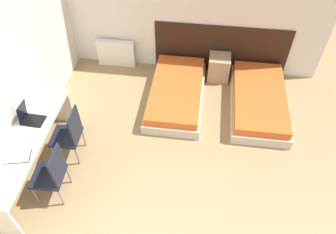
# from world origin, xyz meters

# --- Properties ---
(wall_back) EXTENTS (5.38, 0.05, 2.70)m
(wall_back) POSITION_xyz_m (0.00, 4.42, 1.35)
(wall_back) COLOR silver
(wall_back) RESTS_ON ground_plane
(wall_left) EXTENTS (0.05, 5.39, 2.70)m
(wall_left) POSITION_xyz_m (-2.22, 2.20, 1.35)
(wall_left) COLOR silver
(wall_left) RESTS_ON ground_plane
(headboard_panel) EXTENTS (2.59, 0.03, 1.03)m
(headboard_panel) POSITION_xyz_m (0.78, 4.38, 0.52)
(headboard_panel) COLOR black
(headboard_panel) RESTS_ON ground_plane
(bed_near_window) EXTENTS (0.99, 1.89, 0.33)m
(bed_near_window) POSITION_xyz_m (0.03, 3.40, 0.16)
(bed_near_window) COLOR beige
(bed_near_window) RESTS_ON ground_plane
(bed_near_door) EXTENTS (0.99, 1.89, 0.33)m
(bed_near_door) POSITION_xyz_m (1.53, 3.40, 0.16)
(bed_near_door) COLOR beige
(bed_near_door) RESTS_ON ground_plane
(nightstand) EXTENTS (0.41, 0.40, 0.51)m
(nightstand) POSITION_xyz_m (0.78, 4.15, 0.25)
(nightstand) COLOR tan
(nightstand) RESTS_ON ground_plane
(radiator) EXTENTS (0.77, 0.12, 0.57)m
(radiator) POSITION_xyz_m (-1.33, 4.30, 0.29)
(radiator) COLOR silver
(radiator) RESTS_ON ground_plane
(desk) EXTENTS (0.55, 2.15, 0.74)m
(desk) POSITION_xyz_m (-1.92, 1.55, 0.59)
(desk) COLOR beige
(desk) RESTS_ON ground_plane
(chair_near_laptop) EXTENTS (0.44, 0.44, 0.95)m
(chair_near_laptop) POSITION_xyz_m (-1.44, 1.91, 0.51)
(chair_near_laptop) COLOR black
(chair_near_laptop) RESTS_ON ground_plane
(chair_near_notebook) EXTENTS (0.45, 0.45, 0.95)m
(chair_near_notebook) POSITION_xyz_m (-1.44, 1.20, 0.51)
(chair_near_notebook) COLOR black
(chair_near_notebook) RESTS_ON ground_plane
(laptop) EXTENTS (0.33, 0.25, 0.33)m
(laptop) POSITION_xyz_m (-1.97, 1.90, 0.81)
(laptop) COLOR black
(laptop) RESTS_ON desk
(open_notebook) EXTENTS (0.38, 0.30, 0.02)m
(open_notebook) POSITION_xyz_m (-1.87, 1.25, 0.75)
(open_notebook) COLOR black
(open_notebook) RESTS_ON desk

